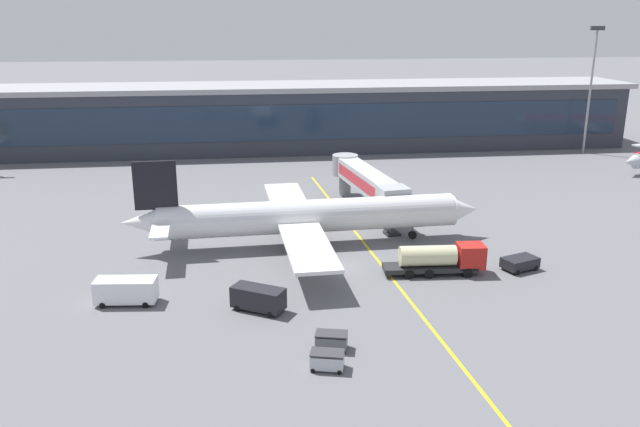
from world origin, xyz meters
TOP-DOWN VIEW (x-y plane):
  - ground_plane at (0.00, 0.00)m, footprint 700.00×700.00m
  - apron_lead_in_line at (4.93, 2.00)m, footprint 6.08×79.81m
  - terminal_building at (-14.58, 67.55)m, footprint 171.57×17.01m
  - main_airliner at (-2.51, 7.81)m, footprint 43.30×34.37m
  - jet_bridge at (7.14, 20.63)m, footprint 6.82×23.38m
  - fuel_tanker at (10.78, -3.24)m, footprint 10.93×3.19m
  - lavatory_truck at (-21.39, -6.75)m, footprint 6.00×2.88m
  - crew_van at (-9.04, -9.83)m, footprint 5.37×4.38m
  - pushback_tug at (19.69, -3.21)m, footprint 4.36×3.48m
  - baggage_cart_0 at (-3.96, -21.24)m, footprint 2.94×2.16m
  - baggage_cart_1 at (-3.18, -18.14)m, footprint 2.94×2.16m
  - apron_light_mast_1 at (58.87, 55.59)m, footprint 2.80×0.50m

SIDE VIEW (x-z plane):
  - ground_plane at x=0.00m, z-range 0.00..0.00m
  - apron_lead_in_line at x=4.93m, z-range 0.00..0.01m
  - baggage_cart_0 at x=-3.96m, z-range 0.04..1.52m
  - baggage_cart_1 at x=-3.18m, z-range 0.04..1.52m
  - pushback_tug at x=19.69m, z-range 0.15..1.55m
  - crew_van at x=-9.04m, z-range 0.16..2.46m
  - lavatory_truck at x=-21.39m, z-range 0.17..2.67m
  - fuel_tanker at x=10.78m, z-range 0.12..3.37m
  - main_airliner at x=-2.51m, z-range -1.87..9.10m
  - jet_bridge at x=7.14m, z-range 1.49..7.81m
  - terminal_building at x=-14.58m, z-range 0.02..13.29m
  - apron_light_mast_1 at x=58.87m, z-range 2.01..26.74m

